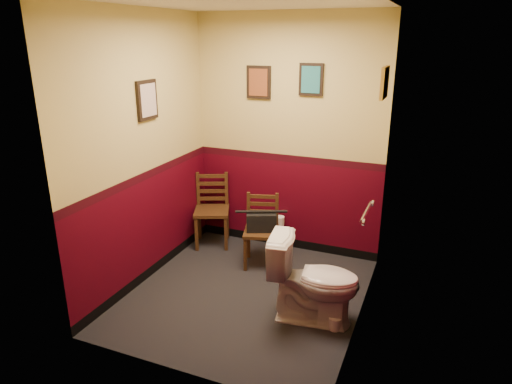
% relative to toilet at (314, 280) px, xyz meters
% --- Properties ---
extents(floor, '(2.20, 2.40, 0.00)m').
position_rel_toilet_xyz_m(floor, '(-0.72, 0.15, -0.39)').
color(floor, black).
rests_on(floor, ground).
extents(ceiling, '(2.20, 2.40, 0.00)m').
position_rel_toilet_xyz_m(ceiling, '(-0.72, 0.15, 2.31)').
color(ceiling, silver).
rests_on(ceiling, ground).
extents(wall_back, '(2.20, 0.00, 2.70)m').
position_rel_toilet_xyz_m(wall_back, '(-0.72, 1.35, 0.96)').
color(wall_back, '#400310').
rests_on(wall_back, ground).
extents(wall_front, '(2.20, 0.00, 2.70)m').
position_rel_toilet_xyz_m(wall_front, '(-0.72, -1.05, 0.96)').
color(wall_front, '#400310').
rests_on(wall_front, ground).
extents(wall_left, '(0.00, 2.40, 2.70)m').
position_rel_toilet_xyz_m(wall_left, '(-1.82, 0.15, 0.96)').
color(wall_left, '#400310').
rests_on(wall_left, ground).
extents(wall_right, '(0.00, 2.40, 2.70)m').
position_rel_toilet_xyz_m(wall_right, '(0.38, 0.15, 0.96)').
color(wall_right, '#400310').
rests_on(wall_right, ground).
extents(grab_bar, '(0.05, 0.56, 0.06)m').
position_rel_toilet_xyz_m(grab_bar, '(0.35, 0.40, 0.56)').
color(grab_bar, silver).
rests_on(grab_bar, wall_right).
extents(framed_print_back_a, '(0.28, 0.04, 0.36)m').
position_rel_toilet_xyz_m(framed_print_back_a, '(-1.07, 1.33, 1.56)').
color(framed_print_back_a, black).
rests_on(framed_print_back_a, wall_back).
extents(framed_print_back_b, '(0.26, 0.04, 0.34)m').
position_rel_toilet_xyz_m(framed_print_back_b, '(-0.47, 1.33, 1.61)').
color(framed_print_back_b, black).
rests_on(framed_print_back_b, wall_back).
extents(framed_print_left, '(0.04, 0.30, 0.38)m').
position_rel_toilet_xyz_m(framed_print_left, '(-1.80, 0.25, 1.46)').
color(framed_print_left, black).
rests_on(framed_print_left, wall_left).
extents(framed_print_right, '(0.04, 0.34, 0.28)m').
position_rel_toilet_xyz_m(framed_print_right, '(0.36, 0.75, 1.66)').
color(framed_print_right, olive).
rests_on(framed_print_right, wall_right).
extents(toilet, '(0.86, 0.56, 0.79)m').
position_rel_toilet_xyz_m(toilet, '(0.00, 0.00, 0.00)').
color(toilet, white).
rests_on(toilet, floor).
extents(toilet_brush, '(0.11, 0.11, 0.40)m').
position_rel_toilet_xyz_m(toilet_brush, '(0.22, -0.07, -0.33)').
color(toilet_brush, silver).
rests_on(toilet_brush, floor).
extents(chair_left, '(0.53, 0.53, 0.87)m').
position_rel_toilet_xyz_m(chair_left, '(-1.59, 1.10, 0.04)').
color(chair_left, '#462B15').
rests_on(chair_left, floor).
extents(chair_right, '(0.46, 0.46, 0.80)m').
position_rel_toilet_xyz_m(chair_right, '(-0.83, 0.83, 0.00)').
color(chair_right, '#462B15').
rests_on(chair_right, floor).
extents(handbag, '(0.36, 0.27, 0.24)m').
position_rel_toilet_xyz_m(handbag, '(-0.82, 0.80, 0.12)').
color(handbag, black).
rests_on(handbag, chair_right).
extents(tp_stack, '(0.24, 0.14, 0.41)m').
position_rel_toilet_xyz_m(tp_stack, '(-0.77, 1.25, -0.22)').
color(tp_stack, silver).
rests_on(tp_stack, floor).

